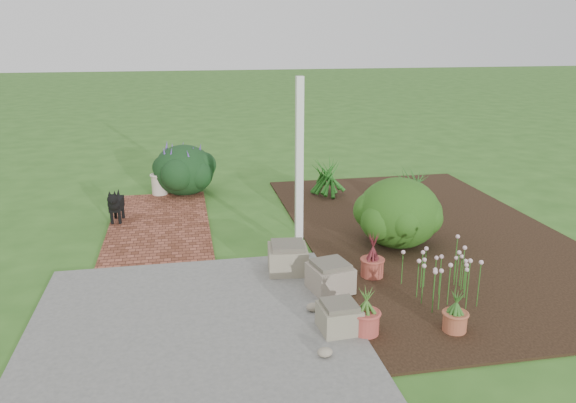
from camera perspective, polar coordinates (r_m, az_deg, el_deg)
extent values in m
plane|color=#30611E|center=(7.95, -0.88, -5.74)|extent=(80.00, 80.00, 0.00)
cube|color=#626260|center=(6.26, -9.61, -12.40)|extent=(3.50, 3.50, 0.04)
cube|color=brown|center=(9.49, -12.92, -2.22)|extent=(1.60, 3.50, 0.04)
cube|color=black|center=(9.11, 14.25, -3.15)|extent=(4.00, 7.00, 0.03)
cube|color=white|center=(7.70, 1.15, 3.32)|extent=(0.10, 0.10, 2.50)
cube|color=#7A715D|center=(6.04, 5.22, -11.71)|extent=(0.43, 0.43, 0.27)
cube|color=#77695A|center=(6.88, 4.31, -7.75)|extent=(0.56, 0.56, 0.31)
cube|color=gray|center=(7.37, -0.04, -5.88)|extent=(0.55, 0.55, 0.33)
cube|color=black|center=(9.66, -17.03, -0.21)|extent=(0.22, 0.43, 0.18)
cylinder|color=black|center=(9.59, -17.46, -1.60)|extent=(0.05, 0.05, 0.21)
cylinder|color=black|center=(9.57, -16.72, -1.58)|extent=(0.05, 0.05, 0.21)
cylinder|color=black|center=(9.87, -17.13, -1.05)|extent=(0.05, 0.05, 0.21)
cylinder|color=black|center=(9.85, -16.41, -1.03)|extent=(0.05, 0.05, 0.21)
sphere|color=black|center=(9.38, -17.39, 0.20)|extent=(0.17, 0.17, 0.17)
cone|color=black|center=(9.83, -16.86, 0.86)|extent=(0.08, 0.13, 0.15)
cylinder|color=beige|center=(11.08, -12.94, 1.71)|extent=(0.38, 0.38, 0.39)
ellipsoid|color=#143D11|center=(8.36, 11.18, -0.93)|extent=(1.59, 1.59, 1.03)
cylinder|color=#AA4839|center=(7.35, 8.55, -6.63)|extent=(0.33, 0.33, 0.24)
cylinder|color=#A65538|center=(6.29, 16.59, -11.60)|extent=(0.30, 0.30, 0.21)
cylinder|color=#AF443B|center=(6.04, 7.88, -12.07)|extent=(0.29, 0.29, 0.24)
ellipsoid|color=black|center=(11.11, -10.53, 3.29)|extent=(1.23, 1.23, 0.99)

